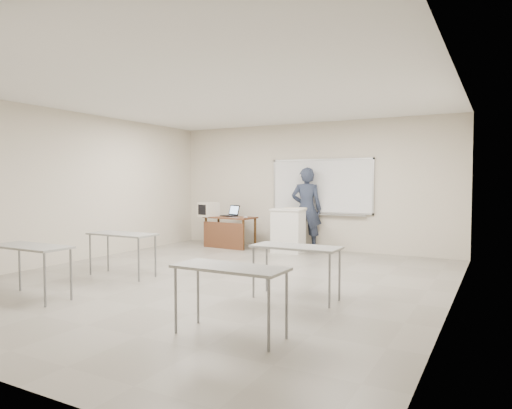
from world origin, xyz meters
The scene contains 10 objects.
floor centered at (0.00, 0.00, -0.01)m, with size 7.00×8.00×0.01m, color gray.
whiteboard centered at (0.30, 3.97, 1.48)m, with size 2.48×0.10×1.31m.
student_desks centered at (0.00, -1.35, 0.67)m, with size 4.40×2.20×0.73m.
instructor_desk centered at (-1.80, 3.19, 0.51)m, with size 1.24×0.62×0.75m.
podium centered at (-0.20, 3.20, 0.50)m, with size 0.71×0.52×0.99m.
crt_monitor centered at (-2.35, 3.18, 0.92)m, with size 0.38×0.43×0.36m.
laptop centered at (-1.90, 3.46, 0.81)m, with size 0.37×0.34×0.27m.
mouse centered at (-1.25, 3.10, 0.77)m, with size 0.11×0.07×0.04m, color #A6A7AF.
keyboard centered at (-0.05, 3.28, 1.01)m, with size 0.49×0.16×0.03m, color beige.
presenter centered at (0.01, 3.76, 0.97)m, with size 0.71×0.47×1.94m, color black.
Camera 1 is at (4.06, -6.16, 1.60)m, focal length 32.00 mm.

